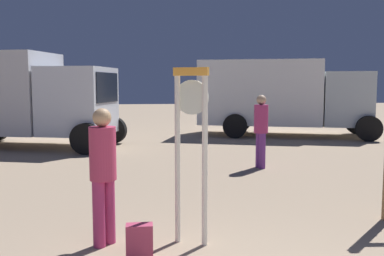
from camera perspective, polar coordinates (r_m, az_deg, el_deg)
standing_clock at (r=5.21m, az=-0.11°, el=-1.16°), size 0.43×0.27×2.20m
person_near_clock at (r=5.33m, az=-11.88°, el=-5.48°), size 0.33×0.33×1.71m
backpack at (r=5.07m, az=-7.08°, el=-14.93°), size 0.31×0.21×0.40m
person_distant at (r=10.17m, az=9.26°, el=0.08°), size 0.33×0.33×1.74m
box_truck_near at (r=14.70m, az=-23.10°, el=4.00°), size 6.71×3.99×2.98m
box_truck_far at (r=16.77m, az=11.65°, el=4.43°), size 6.99×4.32×2.90m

